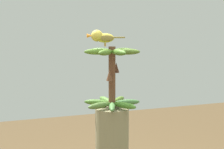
% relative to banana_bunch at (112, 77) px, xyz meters
% --- Properties ---
extents(banana_bunch, '(0.33, 0.33, 0.36)m').
position_rel_banana_bunch_xyz_m(banana_bunch, '(0.00, 0.00, 0.00)').
color(banana_bunch, brown).
rests_on(banana_bunch, banana_tree).
extents(perched_bird, '(0.22, 0.07, 0.09)m').
position_rel_banana_bunch_xyz_m(perched_bird, '(0.06, -0.03, 0.23)').
color(perched_bird, '#C68933').
rests_on(perched_bird, banana_bunch).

